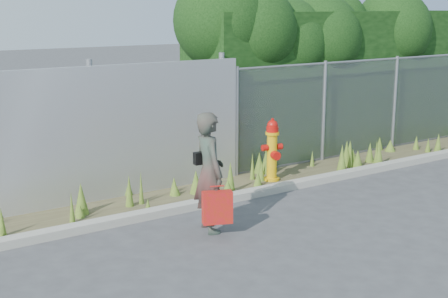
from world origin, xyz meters
name	(u,v)px	position (x,y,z in m)	size (l,w,h in m)	color
ground	(298,235)	(0.00, 0.00, 0.00)	(80.00, 80.00, 0.00)	#3D3E40
curb	(226,198)	(0.00, 1.80, 0.06)	(16.00, 0.22, 0.12)	gray
weed_strip	(244,177)	(0.82, 2.43, 0.15)	(16.00, 1.28, 0.55)	#4B442B
chainlink_fence	(361,107)	(4.25, 3.00, 1.03)	(6.50, 0.07, 2.05)	gray
hedge	(325,55)	(4.09, 3.99, 2.06)	(7.72, 2.12, 3.77)	black
fire_hydrant	(272,151)	(1.39, 2.36, 0.56)	(0.39, 0.35, 1.16)	#DBA70B
woman	(209,172)	(-0.91, 0.85, 0.85)	(0.62, 0.41, 1.70)	#0E5B48
red_tote_bag	(217,207)	(-0.97, 0.56, 0.43)	(0.41, 0.15, 0.54)	#A52B09
black_shoulder_bag	(202,158)	(-0.94, 1.01, 1.03)	(0.23, 0.10, 0.18)	black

